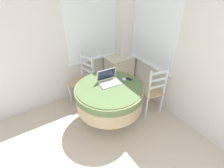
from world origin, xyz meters
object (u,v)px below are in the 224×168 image
Objects in this scene: laptop at (109,80)px; computer_mouse at (124,79)px; cell_phone at (129,79)px; dining_chair_near_right_window at (152,91)px; dining_chair_near_back_window at (83,81)px; round_dining_table at (109,95)px; corner_cabinet at (119,72)px.

laptop is 0.28m from computer_mouse.
computer_mouse is 0.65× the size of cell_phone.
cell_phone is at bearing -16.10° from laptop.
dining_chair_near_back_window is at bearing 132.68° from dining_chair_near_right_window.
laptop reaches higher than round_dining_table.
laptop is at bearing 160.66° from dining_chair_near_right_window.
cell_phone is 1.03m from dining_chair_near_back_window.
dining_chair_near_right_window is at bearing -19.34° from laptop.
computer_mouse reaches higher than round_dining_table.
laptop reaches higher than corner_cabinet.
dining_chair_near_right_window is (0.42, -0.17, -0.32)m from cell_phone.
dining_chair_near_back_window is 1.37m from dining_chair_near_right_window.
dining_chair_near_right_window reaches higher than cell_phone.
dining_chair_near_back_window is 1.00× the size of dining_chair_near_right_window.
computer_mouse reaches higher than cell_phone.
round_dining_table is 1.21m from corner_cabinet.
dining_chair_near_back_window is at bearing 96.47° from round_dining_table.
dining_chair_near_back_window is at bearing 117.02° from computer_mouse.
corner_cabinet is (0.40, 0.86, -0.39)m from cell_phone.
dining_chair_near_right_window is 1.03m from corner_cabinet.
laptop is 4.24× the size of computer_mouse.
round_dining_table is at bearing -83.53° from dining_chair_near_back_window.
dining_chair_near_right_window is at bearing -47.32° from dining_chair_near_back_window.
round_dining_table is at bearing -118.13° from laptop.
dining_chair_near_right_window is (0.51, -0.19, -0.33)m from computer_mouse.
computer_mouse is at bearing -62.98° from dining_chair_near_back_window.
dining_chair_near_right_window is at bearing -10.66° from round_dining_table.
laptop is 2.76× the size of cell_phone.
cell_phone is at bearing -115.10° from corner_cabinet.
dining_chair_near_back_window is (-0.16, 0.74, -0.36)m from laptop.
round_dining_table is 8.64× the size of cell_phone.
corner_cabinet is (0.91, 0.02, -0.07)m from dining_chair_near_back_window.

